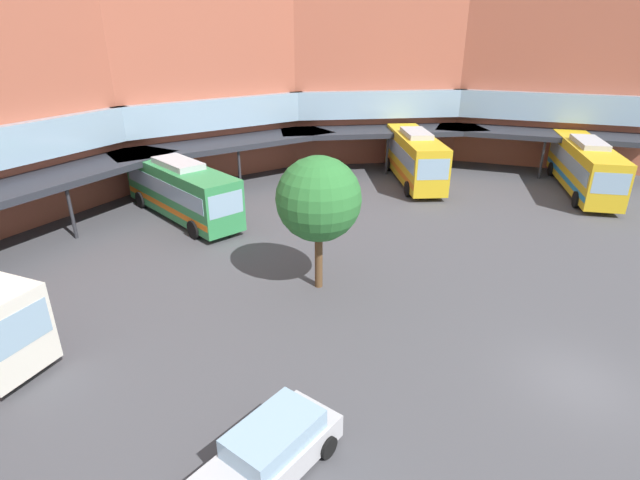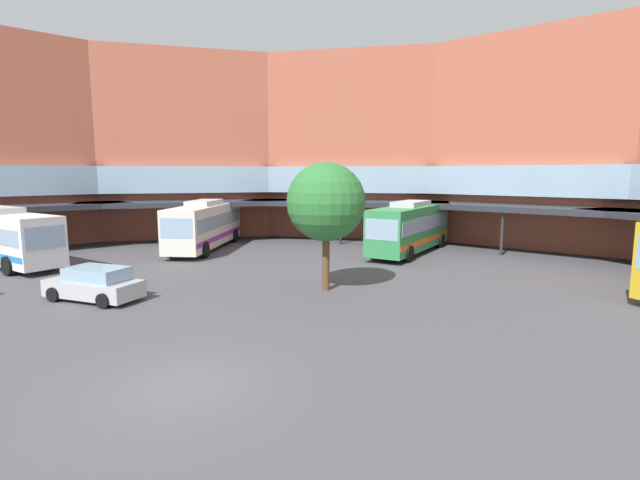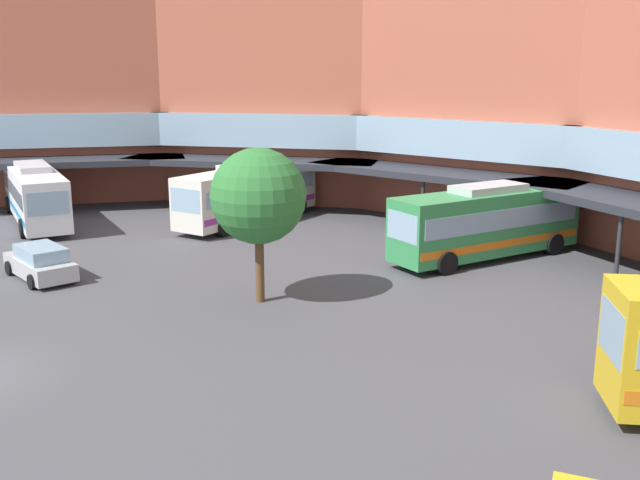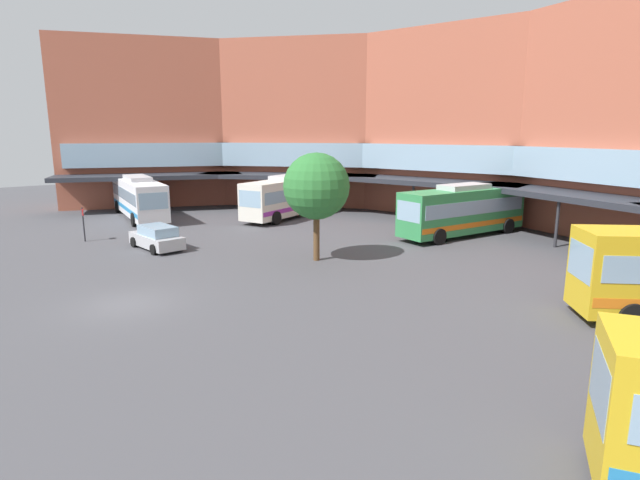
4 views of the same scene
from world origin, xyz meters
The scene contains 7 objects.
ground_plane centered at (0.00, 0.00, 0.00)m, with size 115.73×115.73×0.00m, color #47474C.
station_building centered at (0.00, 23.18, 7.65)m, with size 72.67×34.58×16.11m.
bus_0 centered at (0.04, 23.85, 1.89)m, with size 3.56×10.69×3.73m.
bus_2 centered at (16.53, 17.20, 2.02)m, with size 8.77×9.02×4.01m.
bus_4 centered at (22.87, 6.77, 1.94)m, with size 11.13×7.93×3.83m.
parked_car centered at (-9.60, 5.14, 0.74)m, with size 4.52×2.26×1.53m.
plaza_tree centered at (-0.91, 11.29, 4.32)m, with size 3.80×3.80×6.24m.
Camera 1 is at (-16.09, -2.57, 11.33)m, focal length 27.77 mm.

